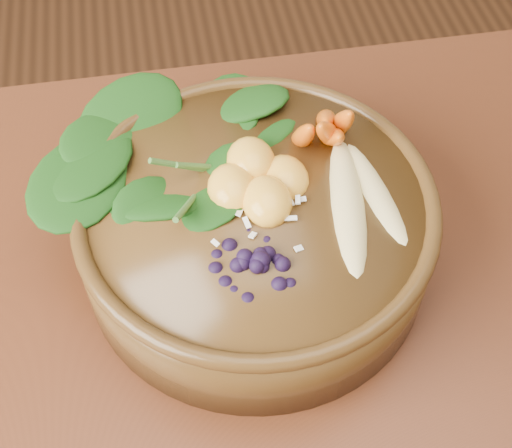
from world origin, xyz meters
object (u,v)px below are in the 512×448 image
at_px(carrot_cluster, 321,96).
at_px(blueberry_pile, 260,249).
at_px(kale_heap, 201,127).
at_px(stoneware_bowl, 256,231).
at_px(mandarin_cluster, 259,171).
at_px(banana_halves, 364,186).

xyz_separation_m(carrot_cluster, blueberry_pile, (-0.08, -0.13, -0.02)).
bearing_deg(kale_heap, stoneware_bowl, -63.33).
height_order(kale_heap, blueberry_pile, kale_heap).
bearing_deg(stoneware_bowl, mandarin_cluster, 73.46).
relative_size(carrot_cluster, banana_halves, 0.50).
height_order(carrot_cluster, blueberry_pile, carrot_cluster).
distance_m(banana_halves, blueberry_pile, 0.11).
height_order(kale_heap, carrot_cluster, carrot_cluster).
bearing_deg(blueberry_pile, mandarin_cluster, 80.53).
distance_m(carrot_cluster, blueberry_pile, 0.15).
bearing_deg(stoneware_bowl, banana_halves, -7.46).
relative_size(banana_halves, mandarin_cluster, 1.74).
distance_m(stoneware_bowl, kale_heap, 0.10).
bearing_deg(stoneware_bowl, kale_heap, 116.67).
distance_m(stoneware_bowl, blueberry_pile, 0.09).
distance_m(kale_heap, banana_halves, 0.15).
bearing_deg(mandarin_cluster, stoneware_bowl, -106.54).
xyz_separation_m(stoneware_bowl, mandarin_cluster, (0.01, 0.02, 0.06)).
height_order(kale_heap, mandarin_cluster, kale_heap).
relative_size(banana_halves, blueberry_pile, 1.20).
bearing_deg(stoneware_bowl, blueberry_pile, -97.34).
height_order(stoneware_bowl, blueberry_pile, blueberry_pile).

